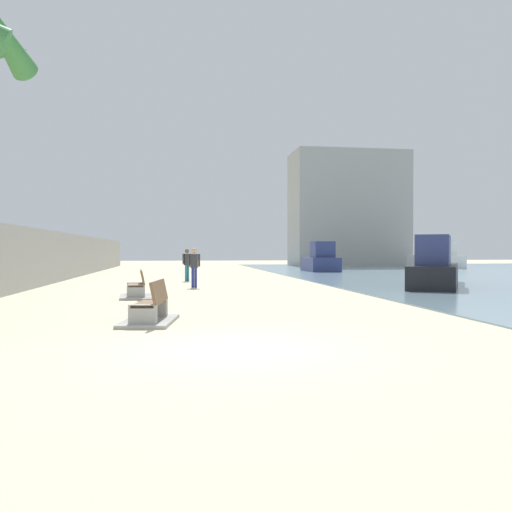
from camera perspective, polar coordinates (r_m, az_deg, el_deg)
name	(u,v)px	position (r m, az deg, el deg)	size (l,w,h in m)	color
ground_plane	(197,283)	(27.06, -6.36, -2.93)	(120.00, 120.00, 0.00)	beige
seawall	(41,257)	(27.78, -22.01, -0.15)	(0.80, 64.00, 2.64)	#9E9E99
bench_near	(150,313)	(12.51, -11.24, -5.98)	(1.38, 2.23, 0.98)	#9E9E99
bench_far	(137,291)	(19.22, -12.67, -3.68)	(1.28, 2.19, 0.98)	#9E9E99
person_walking	(187,262)	(29.14, -7.39, -0.66)	(0.49, 0.30, 1.75)	teal
person_standing	(194,264)	(23.94, -6.63, -0.89)	(0.53, 0.24, 1.77)	navy
boat_far_right	(438,262)	(43.62, 18.90, -0.64)	(4.44, 6.08, 1.93)	beige
boat_far_left	(321,260)	(41.93, 6.96, -0.47)	(2.26, 4.23, 2.32)	navy
boat_distant	(436,258)	(52.72, 18.74, -0.21)	(2.62, 7.05, 2.48)	white
boat_nearest	(435,268)	(25.38, 18.57, -1.24)	(5.52, 7.72, 2.28)	black
harbor_building	(348,209)	(58.04, 9.82, 4.93)	(12.00, 6.00, 12.10)	#9E9E99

